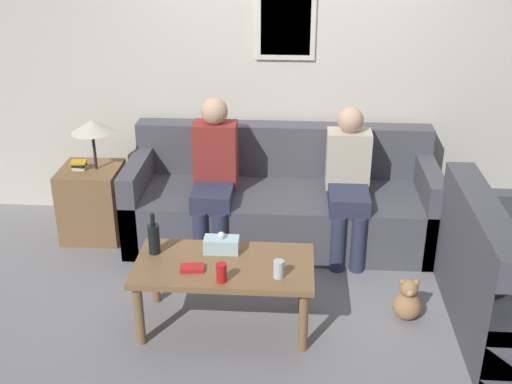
{
  "coord_description": "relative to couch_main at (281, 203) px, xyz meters",
  "views": [
    {
      "loc": [
        0.11,
        -4.24,
        2.6
      ],
      "look_at": [
        -0.17,
        -0.12,
        0.7
      ],
      "focal_mm": 45.0,
      "sensor_mm": 36.0,
      "label": 1
    }
  ],
  "objects": [
    {
      "name": "soda_can",
      "position": [
        -0.32,
        -1.47,
        0.22
      ],
      "size": [
        0.07,
        0.07,
        0.12
      ],
      "color": "red",
      "rests_on": "coffee_table"
    },
    {
      "name": "side_table_with_lamp",
      "position": [
        -1.56,
        -0.07,
        0.04
      ],
      "size": [
        0.48,
        0.48,
        1.02
      ],
      "color": "olive",
      "rests_on": "ground_plane"
    },
    {
      "name": "book_stack",
      "position": [
        -0.52,
        -1.35,
        0.17
      ],
      "size": [
        0.16,
        0.11,
        0.03
      ],
      "color": "red",
      "rests_on": "coffee_table"
    },
    {
      "name": "teddy_bear",
      "position": [
        0.89,
        -1.11,
        -0.18
      ],
      "size": [
        0.19,
        0.19,
        0.3
      ],
      "color": "#A87A51",
      "rests_on": "ground_plane"
    },
    {
      "name": "couch_main",
      "position": [
        0.0,
        0.0,
        0.0
      ],
      "size": [
        2.47,
        0.91,
        0.89
      ],
      "color": "#4C4C56",
      "rests_on": "ground_plane"
    },
    {
      "name": "drinking_glass",
      "position": [
        0.02,
        -1.4,
        0.22
      ],
      "size": [
        0.07,
        0.07,
        0.11
      ],
      "color": "silver",
      "rests_on": "coffee_table"
    },
    {
      "name": "wall_back",
      "position": [
        0.0,
        0.48,
        0.99
      ],
      "size": [
        9.0,
        0.08,
        2.6
      ],
      "color": "silver",
      "rests_on": "ground_plane"
    },
    {
      "name": "coffee_table",
      "position": [
        -0.33,
        -1.26,
        0.1
      ],
      "size": [
        1.15,
        0.59,
        0.47
      ],
      "color": "olive",
      "rests_on": "ground_plane"
    },
    {
      "name": "person_right",
      "position": [
        0.52,
        -0.18,
        0.32
      ],
      "size": [
        0.34,
        0.62,
        1.16
      ],
      "color": "#2D334C",
      "rests_on": "ground_plane"
    },
    {
      "name": "person_left",
      "position": [
        -0.52,
        -0.2,
        0.36
      ],
      "size": [
        0.34,
        0.6,
        1.22
      ],
      "color": "#2D334C",
      "rests_on": "ground_plane"
    },
    {
      "name": "ground_plane",
      "position": [
        0.0,
        -0.54,
        -0.31
      ],
      "size": [
        16.0,
        16.0,
        0.0
      ],
      "primitive_type": "plane",
      "color": "gray"
    },
    {
      "name": "wine_bottle",
      "position": [
        -0.8,
        -1.15,
        0.27
      ],
      "size": [
        0.08,
        0.08,
        0.29
      ],
      "color": "black",
      "rests_on": "coffee_table"
    },
    {
      "name": "tissue_box",
      "position": [
        -0.36,
        -1.11,
        0.21
      ],
      "size": [
        0.23,
        0.12,
        0.14
      ],
      "color": "silver",
      "rests_on": "coffee_table"
    }
  ]
}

